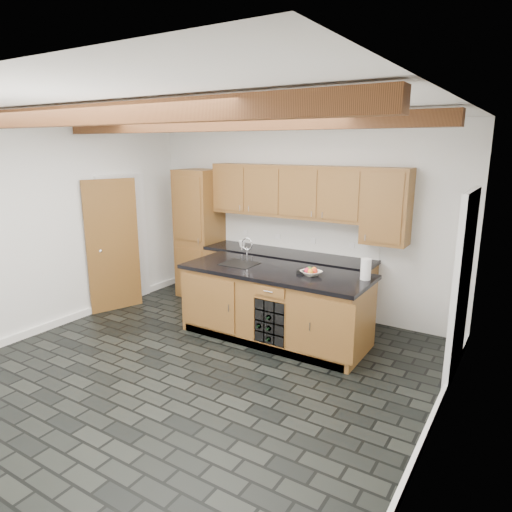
{
  "coord_description": "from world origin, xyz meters",
  "views": [
    {
      "loc": [
        3.08,
        -3.59,
        2.48
      ],
      "look_at": [
        0.32,
        0.8,
        1.22
      ],
      "focal_mm": 32.0,
      "sensor_mm": 36.0,
      "label": 1
    }
  ],
  "objects": [
    {
      "name": "fruit_cluster",
      "position": [
        0.8,
        1.3,
        0.99
      ],
      "size": [
        0.16,
        0.17,
        0.07
      ],
      "color": "red",
      "rests_on": "fruit_bowl"
    },
    {
      "name": "room_shell",
      "position": [
        -0.09,
        0.53,
        1.53
      ],
      "size": [
        5.01,
        5.0,
        5.0
      ],
      "color": "white",
      "rests_on": "ground"
    },
    {
      "name": "mug",
      "position": [
        -0.8,
        2.18,
        0.98
      ],
      "size": [
        0.13,
        0.13,
        0.1
      ],
      "primitive_type": "imported",
      "rotation": [
        0.0,
        0.0,
        -0.22
      ],
      "color": "white",
      "rests_on": "back_cabinetry"
    },
    {
      "name": "faucet",
      "position": [
        -0.25,
        1.33,
        0.96
      ],
      "size": [
        0.45,
        0.4,
        0.34
      ],
      "color": "black",
      "rests_on": "island"
    },
    {
      "name": "back_cabinetry",
      "position": [
        -0.38,
        2.24,
        0.98
      ],
      "size": [
        3.65,
        0.62,
        2.2
      ],
      "color": "brown",
      "rests_on": "ground"
    },
    {
      "name": "fruit_bowl",
      "position": [
        0.8,
        1.3,
        0.96
      ],
      "size": [
        0.32,
        0.32,
        0.06
      ],
      "primitive_type": "imported",
      "rotation": [
        0.0,
        0.0,
        -0.41
      ],
      "color": "silver",
      "rests_on": "island"
    },
    {
      "name": "kitchen_scale",
      "position": [
        0.68,
        1.33,
        0.95
      ],
      "size": [
        0.18,
        0.14,
        0.05
      ],
      "rotation": [
        0.0,
        0.0,
        0.33
      ],
      "color": "black",
      "rests_on": "island"
    },
    {
      "name": "paper_towel",
      "position": [
        1.42,
        1.49,
        1.06
      ],
      "size": [
        0.12,
        0.12,
        0.25
      ],
      "primitive_type": "cylinder",
      "color": "white",
      "rests_on": "island"
    },
    {
      "name": "ground",
      "position": [
        0.0,
        0.0,
        0.0
      ],
      "size": [
        5.0,
        5.0,
        0.0
      ],
      "primitive_type": "plane",
      "color": "black",
      "rests_on": "ground"
    },
    {
      "name": "island",
      "position": [
        0.31,
        1.28,
        0.46
      ],
      "size": [
        2.48,
        0.96,
        0.93
      ],
      "color": "brown",
      "rests_on": "ground"
    }
  ]
}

